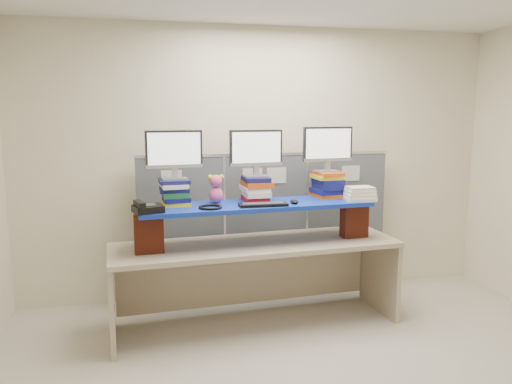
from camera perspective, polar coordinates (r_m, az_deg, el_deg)
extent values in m
cube|color=beige|center=(3.35, 8.43, -0.17)|extent=(5.00, 4.00, 2.80)
cube|color=#484E55|center=(5.01, -8.53, -4.62)|extent=(0.85, 0.05, 1.50)
cube|color=#484E55|center=(5.14, 1.17, -4.17)|extent=(0.85, 0.05, 1.50)
cube|color=#484E55|center=(5.41, 10.14, -3.65)|extent=(0.85, 0.05, 1.50)
cube|color=silver|center=(5.02, 1.19, 4.35)|extent=(2.60, 0.06, 0.03)
cube|color=silver|center=(4.88, -9.64, 1.54)|extent=(0.20, 0.00, 0.16)
cube|color=silver|center=(4.98, -0.41, 1.83)|extent=(0.20, 0.00, 0.16)
cube|color=silver|center=(5.04, 2.37, 1.90)|extent=(0.20, 0.00, 0.16)
cube|color=silver|center=(5.30, 10.76, 2.11)|extent=(0.20, 0.00, 0.16)
cube|color=tan|center=(4.48, 0.00, -6.08)|extent=(2.61, 0.92, 0.04)
cube|color=tan|center=(4.44, -16.17, -11.92)|extent=(0.09, 0.70, 0.74)
cube|color=tan|center=(5.08, 13.95, -9.09)|extent=(0.09, 0.70, 0.74)
cube|color=maroon|center=(4.23, -12.16, -4.67)|extent=(0.24, 0.14, 0.32)
cube|color=maroon|center=(4.74, 11.16, -3.15)|extent=(0.24, 0.14, 0.32)
cube|color=navy|center=(4.40, 0.00, -1.53)|extent=(2.08, 0.65, 0.04)
cube|color=yellow|center=(4.37, -9.15, -1.22)|extent=(0.25, 0.30, 0.04)
cube|color=#11144E|center=(4.35, -9.10, -0.77)|extent=(0.24, 0.28, 0.04)
cube|color=#196126|center=(4.36, -9.23, -0.19)|extent=(0.22, 0.30, 0.04)
cube|color=#11144E|center=(4.36, -9.34, 0.32)|extent=(0.25, 0.28, 0.04)
cube|color=white|center=(4.34, -9.35, 0.75)|extent=(0.24, 0.29, 0.04)
cube|color=#11144E|center=(4.35, -9.34, 1.22)|extent=(0.26, 0.28, 0.03)
cube|color=#AE131D|center=(4.52, -0.11, -0.72)|extent=(0.22, 0.28, 0.04)
cube|color=white|center=(4.50, 0.01, -0.15)|extent=(0.22, 0.29, 0.05)
cube|color=white|center=(4.51, -0.17, 0.43)|extent=(0.24, 0.31, 0.04)
cube|color=#CD4D13|center=(4.49, 0.10, 0.94)|extent=(0.26, 0.30, 0.04)
cube|color=#11144E|center=(4.49, -0.02, 1.50)|extent=(0.22, 0.28, 0.04)
cube|color=#CD4D13|center=(4.76, 8.10, -0.33)|extent=(0.26, 0.31, 0.04)
cube|color=#11144E|center=(4.75, 8.03, 0.14)|extent=(0.26, 0.31, 0.04)
cube|color=#11144E|center=(4.74, 8.25, 0.67)|extent=(0.23, 0.31, 0.05)
cube|color=#11144E|center=(4.73, 8.22, 1.22)|extent=(0.24, 0.31, 0.05)
cube|color=yellow|center=(4.73, 8.11, 1.72)|extent=(0.26, 0.28, 0.03)
cube|color=#CD4D13|center=(4.73, 8.21, 2.10)|extent=(0.25, 0.29, 0.03)
cube|color=#9E9EA3|center=(4.34, -9.26, 1.52)|extent=(0.22, 0.15, 0.01)
cube|color=#9E9EA3|center=(4.33, -9.28, 2.18)|extent=(0.05, 0.04, 0.09)
cube|color=black|center=(4.31, -9.35, 4.86)|extent=(0.48, 0.07, 0.32)
cube|color=white|center=(4.29, -9.34, 4.84)|extent=(0.44, 0.03, 0.28)
cube|color=#9E9EA3|center=(4.49, 0.01, 1.84)|extent=(0.22, 0.15, 0.01)
cube|color=#9E9EA3|center=(4.48, 0.01, 2.48)|extent=(0.05, 0.04, 0.09)
cube|color=black|center=(4.46, 0.01, 5.07)|extent=(0.48, 0.07, 0.32)
cube|color=white|center=(4.44, 0.06, 5.05)|extent=(0.44, 0.03, 0.28)
cube|color=#9E9EA3|center=(4.72, 8.13, 2.39)|extent=(0.22, 0.15, 0.01)
cube|color=#9E9EA3|center=(4.72, 8.14, 3.00)|extent=(0.05, 0.04, 0.09)
cube|color=black|center=(4.70, 8.20, 5.46)|extent=(0.48, 0.07, 0.32)
cube|color=white|center=(4.68, 8.28, 5.44)|extent=(0.44, 0.03, 0.28)
cube|color=black|center=(4.26, 0.83, -1.46)|extent=(0.42, 0.14, 0.02)
cube|color=#2F2F32|center=(4.26, 0.83, -1.28)|extent=(0.36, 0.10, 0.00)
ellipsoid|color=black|center=(4.38, 4.39, -1.11)|extent=(0.08, 0.12, 0.04)
cube|color=black|center=(4.09, -12.25, -1.90)|extent=(0.27, 0.25, 0.06)
cube|color=#2F2F32|center=(4.08, -12.26, -1.46)|extent=(0.14, 0.14, 0.01)
cube|color=black|center=(4.06, -13.17, -1.33)|extent=(0.10, 0.21, 0.04)
torus|color=black|center=(4.18, -5.25, -1.72)|extent=(0.25, 0.25, 0.02)
ellipsoid|color=#E6578E|center=(4.41, -4.57, -0.35)|extent=(0.12, 0.11, 0.14)
sphere|color=#E6578E|center=(4.39, -4.59, 1.26)|extent=(0.11, 0.11, 0.11)
sphere|color=yellow|center=(4.38, -5.24, 1.67)|extent=(0.05, 0.05, 0.05)
sphere|color=yellow|center=(4.40, -3.95, 1.71)|extent=(0.05, 0.05, 0.05)
cube|color=beige|center=(4.63, 11.76, -0.75)|extent=(0.28, 0.23, 0.03)
cube|color=beige|center=(4.62, 11.78, -0.37)|extent=(0.27, 0.22, 0.03)
cube|color=beige|center=(4.62, 11.79, 0.02)|extent=(0.25, 0.21, 0.03)
cube|color=beige|center=(4.61, 11.80, 0.41)|extent=(0.24, 0.19, 0.03)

